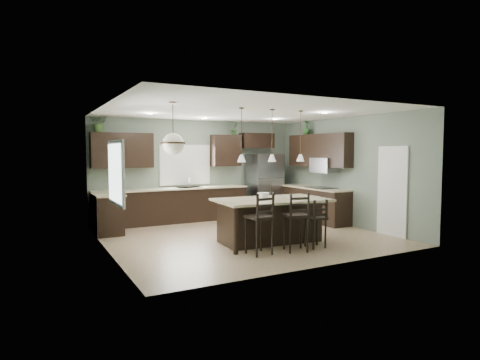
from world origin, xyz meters
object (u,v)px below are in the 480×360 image
serving_dish (263,196)px  bar_stool_left (259,224)px  refrigerator (265,185)px  bar_stool_right (315,223)px  plant_back_left (99,123)px  bar_stool_center (296,222)px  kitchen_island (272,221)px

serving_dish → bar_stool_left: size_ratio=0.21×
refrigerator → bar_stool_right: bearing=-107.4°
serving_dish → refrigerator: bearing=58.0°
refrigerator → serving_dish: refrigerator is taller
bar_stool_right → plant_back_left: size_ratio=2.09×
refrigerator → bar_stool_center: size_ratio=1.61×
plant_back_left → bar_stool_right: bearing=-50.9°
kitchen_island → bar_stool_center: bar_stool_center is taller
kitchen_island → bar_stool_right: bar_stool_right is taller
serving_dish → kitchen_island: bearing=-3.5°
bar_stool_left → refrigerator: bearing=52.2°
bar_stool_left → bar_stool_right: (1.27, -0.07, -0.09)m
bar_stool_right → bar_stool_center: bearing=-170.8°
refrigerator → plant_back_left: size_ratio=3.96×
kitchen_island → bar_stool_left: bar_stool_left is taller
serving_dish → bar_stool_right: size_ratio=0.25×
refrigerator → bar_stool_center: (-1.75, -3.99, -0.35)m
bar_stool_center → bar_stool_left: bearing=-173.9°
plant_back_left → serving_dish: bearing=-51.3°
kitchen_island → plant_back_left: bearing=134.1°
kitchen_island → bar_stool_center: 0.87m
bar_stool_center → serving_dish: bearing=117.9°
bar_stool_center → plant_back_left: 5.54m
refrigerator → serving_dish: 3.67m
refrigerator → bar_stool_left: size_ratio=1.59×
serving_dish → plant_back_left: 4.62m
kitchen_island → bar_stool_left: (-0.75, -0.74, 0.12)m
bar_stool_right → refrigerator: bearing=76.2°
refrigerator → bar_stool_left: bearing=-122.9°
kitchen_island → bar_stool_right: bearing=-54.2°
bar_stool_left → plant_back_left: bearing=112.6°
bar_stool_right → plant_back_left: bearing=132.7°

